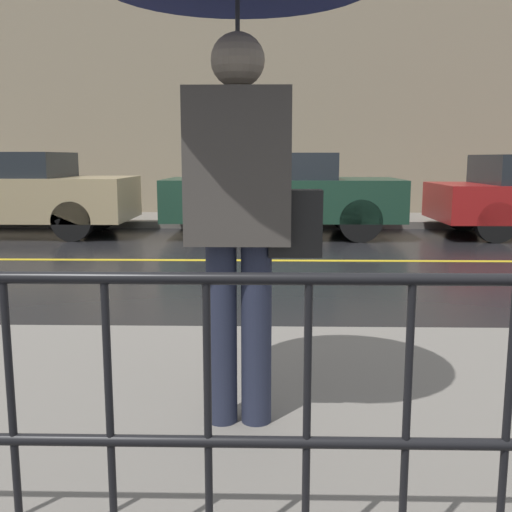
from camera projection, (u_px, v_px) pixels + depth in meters
ground_plane at (234, 260)px, 8.11m from camera, size 80.00×80.00×0.00m
sidewalk_near at (176, 418)px, 3.04m from camera, size 28.00×2.89×0.14m
sidewalk_far at (247, 220)px, 12.71m from camera, size 28.00×2.02×0.14m
lane_marking at (234, 260)px, 8.11m from camera, size 25.20×0.12×0.01m
building_storefront at (249, 79)px, 13.36m from camera, size 28.00×0.30×6.24m
railing_foreground at (108, 388)px, 1.76m from camera, size 12.00×0.04×0.92m
pedestrian at (239, 24)px, 2.56m from camera, size 1.20×1.20×2.23m
car_tan at (12, 192)px, 10.69m from camera, size 4.18×1.83×1.47m
car_dark_green at (280, 193)px, 10.59m from camera, size 4.10×1.85×1.46m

